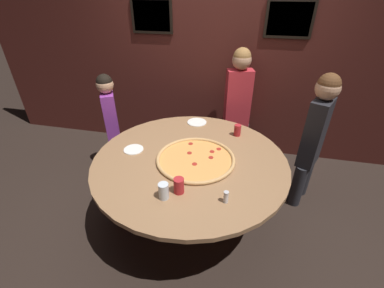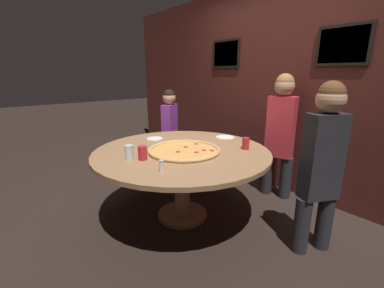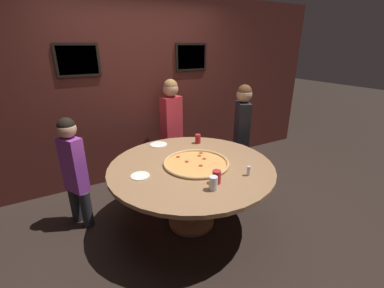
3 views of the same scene
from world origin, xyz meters
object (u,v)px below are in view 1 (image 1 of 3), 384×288
at_px(dining_table, 190,169).
at_px(white_plate_left_side, 197,122).
at_px(diner_far_left, 314,136).
at_px(diner_centre_back, 111,120).
at_px(drink_cup_far_right, 179,186).
at_px(drink_cup_by_shaker, 164,191).
at_px(giant_pizza, 196,159).
at_px(condiment_shaker, 226,197).
at_px(white_plate_far_back, 134,149).
at_px(drink_cup_near_right, 237,130).
at_px(diner_side_left, 238,101).

xyz_separation_m(dining_table, white_plate_left_side, (-0.08, 0.71, 0.12)).
bearing_deg(white_plate_left_side, diner_far_left, -7.87).
bearing_deg(dining_table, diner_centre_back, 151.02).
xyz_separation_m(drink_cup_far_right, drink_cup_by_shaker, (-0.09, -0.08, 0.00)).
distance_m(giant_pizza, condiment_shaker, 0.56).
xyz_separation_m(condiment_shaker, diner_far_left, (0.76, 1.02, 0.02)).
xyz_separation_m(white_plate_left_side, condiment_shaker, (0.45, -1.19, 0.05)).
relative_size(giant_pizza, diner_far_left, 0.49).
distance_m(white_plate_far_back, diner_far_left, 1.76).
distance_m(drink_cup_by_shaker, diner_centre_back, 1.53).
height_order(dining_table, giant_pizza, giant_pizza).
bearing_deg(dining_table, drink_cup_near_right, 53.23).
height_order(dining_table, drink_cup_far_right, drink_cup_far_right).
bearing_deg(diner_far_left, drink_cup_far_right, -22.65).
bearing_deg(diner_side_left, drink_cup_far_right, 63.48).
relative_size(drink_cup_far_right, diner_centre_back, 0.10).
distance_m(drink_cup_by_shaker, drink_cup_near_right, 1.14).
bearing_deg(condiment_shaker, diner_side_left, 91.19).
bearing_deg(diner_far_left, white_plate_far_back, -47.19).
bearing_deg(giant_pizza, drink_cup_by_shaker, -104.09).
distance_m(dining_table, condiment_shaker, 0.63).
distance_m(drink_cup_near_right, diner_far_left, 0.74).
height_order(dining_table, drink_cup_by_shaker, drink_cup_by_shaker).
xyz_separation_m(white_plate_left_side, diner_centre_back, (-1.01, -0.10, -0.03)).
xyz_separation_m(drink_cup_far_right, condiment_shaker, (0.35, -0.03, -0.01)).
relative_size(drink_cup_far_right, drink_cup_near_right, 1.05).
distance_m(drink_cup_far_right, white_plate_far_back, 0.74).
relative_size(dining_table, condiment_shaker, 17.97).
height_order(drink_cup_far_right, drink_cup_by_shaker, drink_cup_by_shaker).
relative_size(condiment_shaker, diner_side_left, 0.07).
bearing_deg(white_plate_far_back, drink_cup_near_right, 27.60).
height_order(drink_cup_far_right, diner_side_left, diner_side_left).
bearing_deg(diner_side_left, drink_cup_by_shaker, 61.07).
height_order(drink_cup_far_right, white_plate_left_side, drink_cup_far_right).
distance_m(white_plate_left_side, diner_centre_back, 1.02).
bearing_deg(giant_pizza, diner_side_left, 76.98).
xyz_separation_m(giant_pizza, drink_cup_by_shaker, (-0.13, -0.52, 0.05)).
relative_size(giant_pizza, condiment_shaker, 7.27).
distance_m(white_plate_left_side, white_plate_far_back, 0.83).
distance_m(giant_pizza, white_plate_far_back, 0.61).
distance_m(giant_pizza, diner_centre_back, 1.30).
bearing_deg(white_plate_left_side, giant_pizza, -79.32).
distance_m(dining_table, diner_centre_back, 1.25).
relative_size(diner_centre_back, diner_side_left, 0.85).
height_order(white_plate_far_back, condiment_shaker, condiment_shaker).
xyz_separation_m(drink_cup_by_shaker, diner_side_left, (0.41, 1.73, 0.03)).
xyz_separation_m(drink_cup_far_right, diner_far_left, (1.11, 0.99, 0.01)).
bearing_deg(drink_cup_far_right, dining_table, 92.15).
bearing_deg(giant_pizza, condiment_shaker, -55.73).
xyz_separation_m(white_plate_far_back, diner_centre_back, (-0.54, 0.58, -0.03)).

